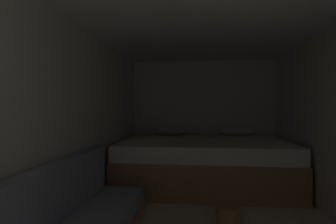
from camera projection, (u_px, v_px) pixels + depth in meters
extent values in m
cube|color=silver|center=(203.00, 116.00, 5.28)|extent=(2.79, 0.05, 2.12)
cube|color=silver|center=(65.00, 125.00, 2.65)|extent=(0.05, 5.55, 2.12)
cube|color=white|center=(209.00, 6.00, 2.48)|extent=(2.79, 5.55, 0.05)
cube|color=#9E7247|center=(204.00, 170.00, 4.34)|extent=(2.57, 1.77, 0.50)
cube|color=white|center=(204.00, 147.00, 4.33)|extent=(2.53, 1.73, 0.22)
ellipsoid|color=white|center=(172.00, 131.00, 5.05)|extent=(0.59, 0.36, 0.17)
ellipsoid|color=white|center=(236.00, 131.00, 4.92)|extent=(0.59, 0.36, 0.17)
cube|color=#8C93A8|center=(21.00, 213.00, 1.82)|extent=(0.12, 2.95, 0.48)
cylinder|color=olive|center=(228.00, 218.00, 2.78)|extent=(0.25, 0.25, 0.23)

